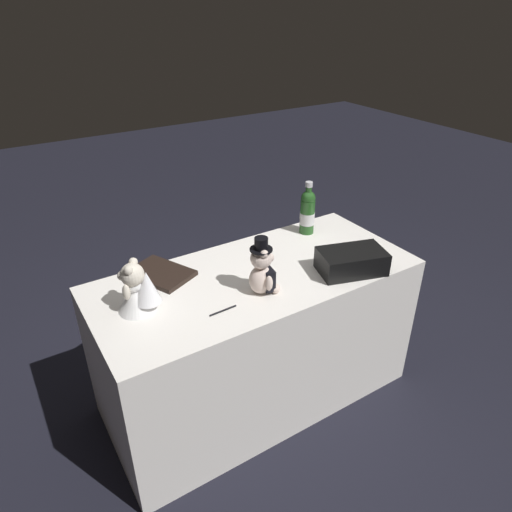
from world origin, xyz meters
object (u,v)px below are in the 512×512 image
object	(u,v)px
champagne_bottle	(307,211)
teddy_bear_groom	(263,271)
gift_case_black	(352,261)
guestbook	(161,273)
teddy_bear_bride	(138,290)
signing_pen	(224,310)

from	to	relation	value
champagne_bottle	teddy_bear_groom	bearing A→B (deg)	-145.09
champagne_bottle	gift_case_black	distance (m)	0.47
gift_case_black	guestbook	size ratio (longest dim) A/B	1.21
teddy_bear_groom	guestbook	world-z (taller)	teddy_bear_groom
teddy_bear_bride	guestbook	bearing A→B (deg)	50.63
teddy_bear_bride	signing_pen	bearing A→B (deg)	-33.92
teddy_bear_bride	champagne_bottle	world-z (taller)	champagne_bottle
teddy_bear_groom	signing_pen	bearing A→B (deg)	-170.64
gift_case_black	champagne_bottle	bearing A→B (deg)	80.22
teddy_bear_groom	guestbook	xyz separation A→B (m)	(-0.34, 0.38, -0.10)
signing_pen	guestbook	bearing A→B (deg)	105.88
teddy_bear_bride	guestbook	xyz separation A→B (m)	(0.18, 0.22, -0.09)
guestbook	champagne_bottle	bearing A→B (deg)	-25.10
signing_pen	guestbook	distance (m)	0.43
teddy_bear_groom	signing_pen	xyz separation A→B (m)	(-0.22, -0.04, -0.11)
champagne_bottle	signing_pen	size ratio (longest dim) A/B	2.23
teddy_bear_groom	teddy_bear_bride	distance (m)	0.54
teddy_bear_bride	champagne_bottle	distance (m)	1.08
teddy_bear_bride	champagne_bottle	size ratio (longest dim) A/B	0.78
champagne_bottle	gift_case_black	bearing A→B (deg)	-99.78
teddy_bear_groom	signing_pen	world-z (taller)	teddy_bear_groom
teddy_bear_groom	teddy_bear_bride	world-z (taller)	teddy_bear_groom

